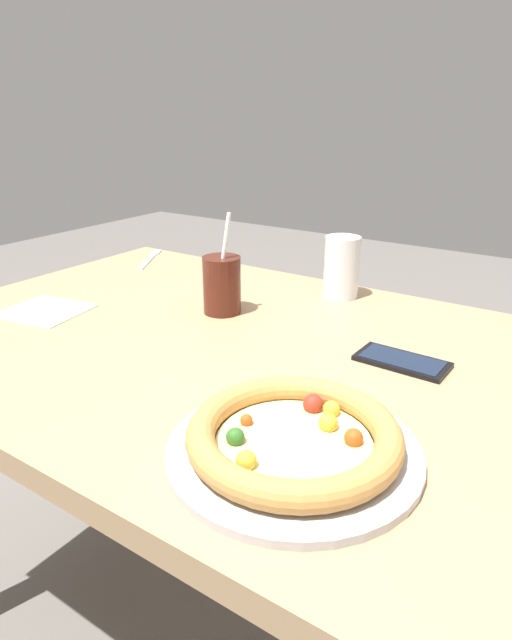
# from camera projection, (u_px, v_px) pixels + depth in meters

# --- Properties ---
(ground_plane) EXTENTS (8.00, 8.00, 0.00)m
(ground_plane) POSITION_uv_depth(u_px,v_px,m) (234.00, 632.00, 1.27)
(ground_plane) COLOR #66605B
(dining_table) EXTENTS (1.28, 0.87, 0.75)m
(dining_table) POSITION_uv_depth(u_px,v_px,m) (229.00, 392.00, 1.03)
(dining_table) COLOR tan
(dining_table) RESTS_ON ground
(pizza_near) EXTENTS (0.31, 0.31, 0.05)m
(pizza_near) POSITION_uv_depth(u_px,v_px,m) (294.00, 440.00, 0.66)
(pizza_near) COLOR #B7B7BC
(pizza_near) RESTS_ON dining_table
(drink_cup_colored) EXTENTS (0.08, 0.08, 0.21)m
(drink_cup_colored) POSITION_uv_depth(u_px,v_px,m) (222.00, 285.00, 1.11)
(drink_cup_colored) COLOR #4C1E14
(drink_cup_colored) RESTS_ON dining_table
(water_cup_clear) EXTENTS (0.08, 0.08, 0.14)m
(water_cup_clear) POSITION_uv_depth(u_px,v_px,m) (341.00, 266.00, 1.20)
(water_cup_clear) COLOR silver
(water_cup_clear) RESTS_ON dining_table
(paper_napkin) EXTENTS (0.18, 0.17, 0.00)m
(paper_napkin) POSITION_uv_depth(u_px,v_px,m) (46.00, 311.00, 1.13)
(paper_napkin) COLOR white
(paper_napkin) RESTS_ON dining_table
(fork) EXTENTS (0.12, 0.18, 0.00)m
(fork) POSITION_uv_depth(u_px,v_px,m) (150.00, 258.00, 1.53)
(fork) COLOR silver
(fork) RESTS_ON dining_table
(cell_phone) EXTENTS (0.15, 0.08, 0.01)m
(cell_phone) POSITION_uv_depth(u_px,v_px,m) (402.00, 361.00, 0.90)
(cell_phone) COLOR black
(cell_phone) RESTS_ON dining_table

